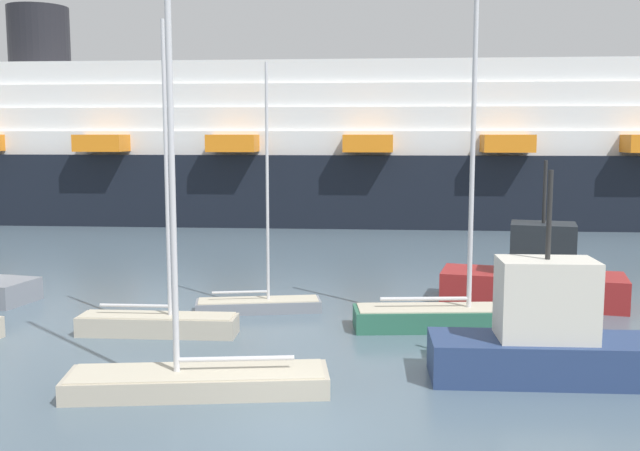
{
  "coord_description": "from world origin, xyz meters",
  "views": [
    {
      "loc": [
        1.17,
        -16.43,
        7.02
      ],
      "look_at": [
        0.0,
        15.44,
        3.02
      ],
      "focal_mm": 40.98,
      "sensor_mm": 36.0,
      "label": 1
    }
  ],
  "objects_px": {
    "sailboat_4": "(259,301)",
    "fishing_boat_2": "(553,338)",
    "sailboat_0": "(197,371)",
    "fishing_boat_3": "(535,276)",
    "sailboat_1": "(453,312)",
    "cruise_ship": "(249,151)",
    "sailboat_3": "(158,319)"
  },
  "relations": [
    {
      "from": "sailboat_4",
      "to": "fishing_boat_2",
      "type": "height_order",
      "value": "sailboat_4"
    },
    {
      "from": "sailboat_0",
      "to": "fishing_boat_3",
      "type": "relative_size",
      "value": 1.73
    },
    {
      "from": "sailboat_1",
      "to": "fishing_boat_2",
      "type": "xyz_separation_m",
      "value": [
        2.03,
        -5.5,
        0.61
      ]
    },
    {
      "from": "sailboat_4",
      "to": "fishing_boat_3",
      "type": "relative_size",
      "value": 1.25
    },
    {
      "from": "cruise_ship",
      "to": "sailboat_4",
      "type": "bearing_deg",
      "value": -79.15
    },
    {
      "from": "sailboat_0",
      "to": "sailboat_1",
      "type": "xyz_separation_m",
      "value": [
        7.93,
        6.93,
        0.0
      ]
    },
    {
      "from": "sailboat_1",
      "to": "sailboat_3",
      "type": "distance_m",
      "value": 10.57
    },
    {
      "from": "sailboat_3",
      "to": "fishing_boat_2",
      "type": "distance_m",
      "value": 13.25
    },
    {
      "from": "sailboat_0",
      "to": "sailboat_1",
      "type": "height_order",
      "value": "sailboat_0"
    },
    {
      "from": "fishing_boat_2",
      "to": "cruise_ship",
      "type": "distance_m",
      "value": 43.09
    },
    {
      "from": "sailboat_0",
      "to": "fishing_boat_3",
      "type": "distance_m",
      "value": 16.19
    },
    {
      "from": "sailboat_0",
      "to": "fishing_boat_2",
      "type": "xyz_separation_m",
      "value": [
        9.96,
        1.44,
        0.61
      ]
    },
    {
      "from": "cruise_ship",
      "to": "fishing_boat_3",
      "type": "bearing_deg",
      "value": -59.96
    },
    {
      "from": "sailboat_1",
      "to": "fishing_boat_3",
      "type": "height_order",
      "value": "sailboat_1"
    },
    {
      "from": "sailboat_0",
      "to": "sailboat_3",
      "type": "distance_m",
      "value": 6.26
    },
    {
      "from": "sailboat_4",
      "to": "sailboat_1",
      "type": "bearing_deg",
      "value": -25.76
    },
    {
      "from": "sailboat_3",
      "to": "fishing_boat_3",
      "type": "distance_m",
      "value": 15.39
    },
    {
      "from": "sailboat_1",
      "to": "cruise_ship",
      "type": "relative_size",
      "value": 0.13
    },
    {
      "from": "sailboat_0",
      "to": "sailboat_3",
      "type": "height_order",
      "value": "sailboat_0"
    },
    {
      "from": "fishing_boat_2",
      "to": "sailboat_1",
      "type": "bearing_deg",
      "value": -68.35
    },
    {
      "from": "sailboat_1",
      "to": "fishing_boat_3",
      "type": "bearing_deg",
      "value": 41.78
    },
    {
      "from": "fishing_boat_3",
      "to": "sailboat_4",
      "type": "bearing_deg",
      "value": -157.15
    },
    {
      "from": "sailboat_1",
      "to": "sailboat_4",
      "type": "relative_size",
      "value": 1.29
    },
    {
      "from": "sailboat_0",
      "to": "fishing_boat_2",
      "type": "height_order",
      "value": "sailboat_0"
    },
    {
      "from": "sailboat_0",
      "to": "fishing_boat_2",
      "type": "bearing_deg",
      "value": -177.74
    },
    {
      "from": "sailboat_1",
      "to": "fishing_boat_2",
      "type": "bearing_deg",
      "value": -73.77
    },
    {
      "from": "sailboat_4",
      "to": "fishing_boat_3",
      "type": "xyz_separation_m",
      "value": [
        11.31,
        1.78,
        0.72
      ]
    },
    {
      "from": "sailboat_3",
      "to": "cruise_ship",
      "type": "height_order",
      "value": "cruise_ship"
    },
    {
      "from": "fishing_boat_3",
      "to": "fishing_boat_2",
      "type": "bearing_deg",
      "value": -87.45
    },
    {
      "from": "sailboat_3",
      "to": "fishing_boat_2",
      "type": "bearing_deg",
      "value": -16.84
    },
    {
      "from": "sailboat_3",
      "to": "cruise_ship",
      "type": "bearing_deg",
      "value": 94.55
    },
    {
      "from": "fishing_boat_2",
      "to": "fishing_boat_3",
      "type": "bearing_deg",
      "value": -99.95
    }
  ]
}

